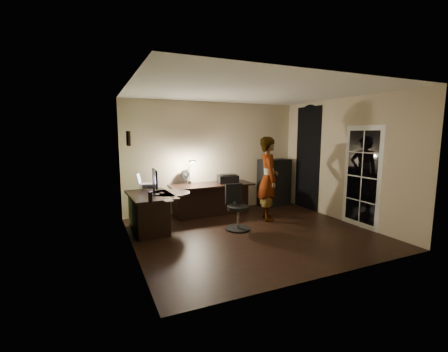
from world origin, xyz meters
name	(u,v)px	position (x,y,z in m)	size (l,w,h in m)	color
floor	(253,233)	(0.00, 0.00, -0.01)	(4.50, 4.00, 0.01)	black
ceiling	(255,91)	(0.00, 0.00, 2.71)	(4.50, 4.00, 0.01)	silver
wall_back	(214,157)	(0.00, 2.00, 1.35)	(4.50, 0.01, 2.70)	#BDAB8A
wall_front	(331,179)	(0.00, -2.00, 1.35)	(4.50, 0.01, 2.70)	#BDAB8A
wall_left	(131,170)	(-2.25, 0.00, 1.35)	(0.01, 4.00, 2.70)	#BDAB8A
wall_right	(343,160)	(2.25, 0.00, 1.35)	(0.01, 4.00, 2.70)	#BDAB8A
green_wall_overlay	(132,170)	(-2.24, 0.00, 1.35)	(0.00, 4.00, 2.70)	#495E2E
arched_doorway	(308,158)	(2.24, 1.15, 1.30)	(0.01, 0.90, 2.60)	black
french_door	(362,177)	(2.24, -0.55, 1.05)	(0.02, 0.92, 2.10)	white
framed_picture	(128,138)	(-2.22, 0.45, 1.85)	(0.04, 0.30, 0.25)	black
desk_left	(151,213)	(-1.80, 0.93, 0.37)	(0.80, 1.30, 0.75)	black
desk_right	(212,199)	(-0.24, 1.56, 0.37)	(1.99, 0.70, 0.74)	black
cabinet	(274,183)	(1.64, 1.75, 0.62)	(0.83, 0.42, 1.25)	black
laptop_stand	(147,187)	(-1.76, 1.47, 0.80)	(0.26, 0.22, 0.11)	silver
laptop	(147,178)	(-1.76, 1.47, 0.99)	(0.35, 0.33, 0.24)	silver
monitor	(154,186)	(-1.74, 0.84, 0.93)	(0.11, 0.55, 0.36)	black
mouse	(151,197)	(-1.86, 0.57, 0.77)	(0.06, 0.09, 0.03)	silver
phone	(162,193)	(-1.56, 0.96, 0.75)	(0.07, 0.13, 0.01)	black
pen	(172,197)	(-1.47, 0.49, 0.75)	(0.01, 0.13, 0.01)	black
speaker	(150,197)	(-1.93, 0.18, 0.85)	(0.08, 0.08, 0.20)	black
notepad	(168,200)	(-1.61, 0.22, 0.75)	(0.14, 0.20, 0.01)	silver
desk_fan	(185,177)	(-0.82, 1.85, 0.91)	(0.22, 0.12, 0.34)	black
headphones	(232,186)	(-0.02, 0.90, 0.79)	(0.20, 0.09, 0.10)	navy
printer	(228,179)	(0.19, 1.58, 0.85)	(0.47, 0.37, 0.21)	black
desk_lamp	(190,171)	(-0.70, 1.83, 1.05)	(0.15, 0.28, 0.61)	black
office_chair	(238,208)	(-0.17, 0.31, 0.46)	(0.51, 0.51, 0.91)	black
person	(268,179)	(0.77, 0.68, 0.93)	(0.67, 0.44, 1.87)	#D8A88C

